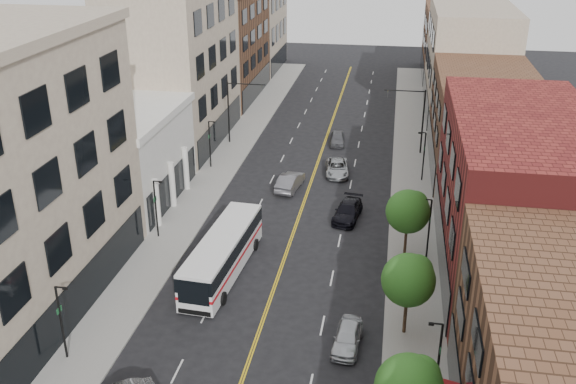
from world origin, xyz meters
The scene contains 26 objects.
sidewalk_left centered at (-10.00, 35.00, 0.07)m, with size 4.00×110.00×0.15m, color gray.
sidewalk_right centered at (10.00, 35.00, 0.07)m, with size 4.00×110.00×0.15m, color gray.
bldg_l_white centered at (-17.00, 31.00, 4.00)m, with size 10.00×14.00×8.00m, color silver.
bldg_l_far_a centered at (-17.00, 48.00, 9.00)m, with size 10.00×20.00×18.00m, color gray.
bldg_l_far_b centered at (-17.00, 68.00, 7.50)m, with size 10.00×20.00×15.00m, color brown.
bldg_l_far_c centered at (-17.00, 86.00, 10.00)m, with size 10.00×16.00×20.00m, color gray.
bldg_r_mid centered at (17.00, 24.00, 6.00)m, with size 10.00×22.00×12.00m, color maroon.
bldg_r_far_a centered at (17.00, 45.00, 5.00)m, with size 10.00×20.00×10.00m, color brown.
bldg_r_far_b centered at (17.00, 66.00, 7.00)m, with size 10.00×22.00×14.00m, color gray.
bldg_r_far_c centered at (17.00, 86.00, 5.50)m, with size 10.00×18.00×11.00m, color brown.
tree_r_2 centered at (9.39, 14.07, 4.13)m, with size 3.40×3.40×5.59m.
tree_r_3 centered at (9.39, 24.07, 4.13)m, with size 3.40×3.40×5.59m.
lamp_l_1 centered at (-10.95, 8.00, 2.97)m, with size 0.81×0.55×5.05m.
lamp_l_2 centered at (-10.95, 24.00, 2.97)m, with size 0.81×0.55×5.05m.
lamp_l_3 centered at (-10.95, 40.00, 2.97)m, with size 0.81×0.55×5.05m.
lamp_r_1 centered at (10.95, 8.00, 2.97)m, with size 0.81×0.55×5.05m.
lamp_r_2 centered at (10.95, 24.00, 2.97)m, with size 0.81×0.55×5.05m.
lamp_r_3 centered at (10.95, 40.00, 2.97)m, with size 0.81×0.55×5.05m.
signal_mast_left centered at (-10.27, 48.00, 4.65)m, with size 4.49×0.18×7.20m.
signal_mast_right centered at (10.27, 48.00, 4.65)m, with size 4.49×0.18×7.20m.
city_bus centered at (-4.15, 19.39, 1.81)m, with size 3.54×12.23×3.10m.
car_parked_far centered at (5.80, 12.08, 0.71)m, with size 1.67×4.15×1.41m, color silver.
car_lane_behind centered at (-1.80, 35.86, 0.81)m, with size 1.71×4.91×1.62m, color #55545A.
car_lane_a centered at (4.31, 30.24, 0.73)m, with size 2.04×5.03×1.46m, color black.
car_lane_b centered at (2.38, 40.48, 0.70)m, with size 2.34×5.07×1.41m, color #9FA2A6.
car_lane_c centered at (1.50, 49.74, 0.71)m, with size 1.68×4.17×1.42m, color #535459.
Camera 1 is at (7.60, -21.04, 25.23)m, focal length 40.00 mm.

